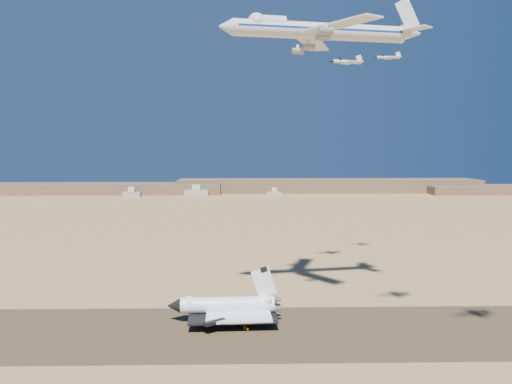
{
  "coord_description": "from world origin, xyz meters",
  "views": [
    {
      "loc": [
        2.77,
        -160.08,
        60.06
      ],
      "look_at": [
        6.47,
        8.0,
        45.7
      ],
      "focal_mm": 35.0,
      "sensor_mm": 36.0,
      "label": 1
    }
  ],
  "objects_px": {
    "carrier_747": "(315,31)",
    "crew_a": "(244,327)",
    "crew_b": "(248,329)",
    "chase_jet_d": "(388,57)",
    "chase_jet_c": "(346,62)",
    "crew_c": "(245,328)",
    "shuttle": "(227,307)"
  },
  "relations": [
    {
      "from": "shuttle",
      "to": "chase_jet_c",
      "type": "relative_size",
      "value": 2.42
    },
    {
      "from": "crew_c",
      "to": "shuttle",
      "type": "bearing_deg",
      "value": 4.07
    },
    {
      "from": "carrier_747",
      "to": "crew_a",
      "type": "bearing_deg",
      "value": -164.45
    },
    {
      "from": "crew_a",
      "to": "chase_jet_c",
      "type": "xyz_separation_m",
      "value": [
        44.27,
        56.09,
        96.85
      ]
    },
    {
      "from": "chase_jet_d",
      "to": "crew_a",
      "type": "bearing_deg",
      "value": -132.56
    },
    {
      "from": "carrier_747",
      "to": "crew_b",
      "type": "distance_m",
      "value": 103.06
    },
    {
      "from": "chase_jet_c",
      "to": "crew_c",
      "type": "bearing_deg",
      "value": -141.73
    },
    {
      "from": "shuttle",
      "to": "crew_b",
      "type": "height_order",
      "value": "shuttle"
    },
    {
      "from": "crew_c",
      "to": "chase_jet_d",
      "type": "xyz_separation_m",
      "value": [
        67.76,
        78.46,
        102.8
      ]
    },
    {
      "from": "crew_b",
      "to": "chase_jet_d",
      "type": "height_order",
      "value": "chase_jet_d"
    },
    {
      "from": "shuttle",
      "to": "crew_b",
      "type": "xyz_separation_m",
      "value": [
        7.37,
        -10.3,
        -4.41
      ]
    },
    {
      "from": "shuttle",
      "to": "chase_jet_d",
      "type": "bearing_deg",
      "value": 40.57
    },
    {
      "from": "crew_b",
      "to": "crew_c",
      "type": "bearing_deg",
      "value": -9.23
    },
    {
      "from": "crew_b",
      "to": "chase_jet_d",
      "type": "xyz_separation_m",
      "value": [
        66.97,
        79.6,
        102.84
      ]
    },
    {
      "from": "shuttle",
      "to": "carrier_747",
      "type": "xyz_separation_m",
      "value": [
        30.35,
        3.16,
        95.16
      ]
    },
    {
      "from": "shuttle",
      "to": "crew_c",
      "type": "height_order",
      "value": "shuttle"
    },
    {
      "from": "carrier_747",
      "to": "chase_jet_d",
      "type": "bearing_deg",
      "value": 46.56
    },
    {
      "from": "crew_b",
      "to": "chase_jet_c",
      "type": "distance_m",
      "value": 120.95
    },
    {
      "from": "crew_a",
      "to": "crew_b",
      "type": "bearing_deg",
      "value": -133.49
    },
    {
      "from": "crew_b",
      "to": "chase_jet_d",
      "type": "bearing_deg",
      "value": -84.19
    },
    {
      "from": "shuttle",
      "to": "crew_c",
      "type": "bearing_deg",
      "value": -56.76
    },
    {
      "from": "carrier_747",
      "to": "crew_c",
      "type": "height_order",
      "value": "carrier_747"
    },
    {
      "from": "crew_b",
      "to": "chase_jet_c",
      "type": "relative_size",
      "value": 0.1
    },
    {
      "from": "shuttle",
      "to": "crew_c",
      "type": "distance_m",
      "value": 12.09
    },
    {
      "from": "crew_b",
      "to": "chase_jet_c",
      "type": "height_order",
      "value": "chase_jet_c"
    },
    {
      "from": "crew_b",
      "to": "chase_jet_c",
      "type": "xyz_separation_m",
      "value": [
        43.0,
        58.06,
        96.99
      ]
    },
    {
      "from": "carrier_747",
      "to": "chase_jet_c",
      "type": "relative_size",
      "value": 4.43
    },
    {
      "from": "crew_b",
      "to": "crew_c",
      "type": "distance_m",
      "value": 1.39
    },
    {
      "from": "crew_b",
      "to": "carrier_747",
      "type": "bearing_deg",
      "value": -103.76
    },
    {
      "from": "crew_a",
      "to": "crew_b",
      "type": "distance_m",
      "value": 2.34
    },
    {
      "from": "carrier_747",
      "to": "chase_jet_d",
      "type": "distance_m",
      "value": 79.5
    },
    {
      "from": "carrier_747",
      "to": "chase_jet_c",
      "type": "distance_m",
      "value": 48.96
    }
  ]
}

